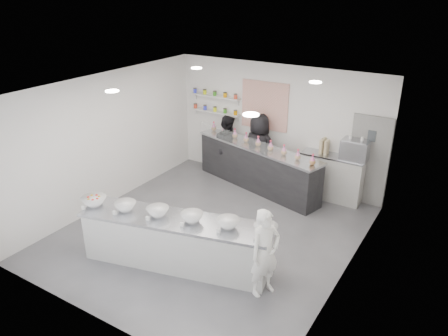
# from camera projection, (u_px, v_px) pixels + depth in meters

# --- Properties ---
(floor) EXTENTS (6.00, 6.00, 0.00)m
(floor) POSITION_uv_depth(u_px,v_px,m) (211.00, 232.00, 9.01)
(floor) COLOR #515156
(floor) RESTS_ON ground
(ceiling) EXTENTS (6.00, 6.00, 0.00)m
(ceiling) POSITION_uv_depth(u_px,v_px,m) (209.00, 88.00, 7.82)
(ceiling) COLOR white
(ceiling) RESTS_ON floor
(back_wall) EXTENTS (5.50, 0.00, 5.50)m
(back_wall) POSITION_uv_depth(u_px,v_px,m) (277.00, 125.00, 10.76)
(back_wall) COLOR white
(back_wall) RESTS_ON floor
(left_wall) EXTENTS (0.00, 6.00, 6.00)m
(left_wall) POSITION_uv_depth(u_px,v_px,m) (108.00, 140.00, 9.75)
(left_wall) COLOR white
(left_wall) RESTS_ON floor
(right_wall) EXTENTS (0.00, 6.00, 6.00)m
(right_wall) POSITION_uv_depth(u_px,v_px,m) (351.00, 200.00, 7.09)
(right_wall) COLOR white
(right_wall) RESTS_ON floor
(back_door) EXTENTS (0.88, 0.04, 2.10)m
(back_door) POSITION_uv_depth(u_px,v_px,m) (368.00, 161.00, 9.80)
(back_door) COLOR gray
(back_door) RESTS_ON floor
(pattern_panel) EXTENTS (1.25, 0.03, 1.20)m
(pattern_panel) POSITION_uv_depth(u_px,v_px,m) (265.00, 106.00, 10.73)
(pattern_panel) COLOR #C7503B
(pattern_panel) RESTS_ON back_wall
(jar_shelf_lower) EXTENTS (1.45, 0.22, 0.04)m
(jar_shelf_lower) POSITION_uv_depth(u_px,v_px,m) (215.00, 112.00, 11.49)
(jar_shelf_lower) COLOR silver
(jar_shelf_lower) RESTS_ON back_wall
(jar_shelf_upper) EXTENTS (1.45, 0.22, 0.04)m
(jar_shelf_upper) POSITION_uv_depth(u_px,v_px,m) (215.00, 96.00, 11.32)
(jar_shelf_upper) COLOR silver
(jar_shelf_upper) RESTS_ON back_wall
(preserve_jars) EXTENTS (1.45, 0.10, 0.56)m
(preserve_jars) POSITION_uv_depth(u_px,v_px,m) (215.00, 102.00, 11.36)
(preserve_jars) COLOR #D3472B
(preserve_jars) RESTS_ON jar_shelf_lower
(downlight_0) EXTENTS (0.24, 0.24, 0.02)m
(downlight_0) POSITION_uv_depth(u_px,v_px,m) (112.00, 91.00, 7.73)
(downlight_0) COLOR white
(downlight_0) RESTS_ON ceiling
(downlight_1) EXTENTS (0.24, 0.24, 0.02)m
(downlight_1) POSITION_uv_depth(u_px,v_px,m) (251.00, 115.00, 6.37)
(downlight_1) COLOR white
(downlight_1) RESTS_ON ceiling
(downlight_2) EXTENTS (0.24, 0.24, 0.02)m
(downlight_2) POSITION_uv_depth(u_px,v_px,m) (196.00, 68.00, 9.76)
(downlight_2) COLOR white
(downlight_2) RESTS_ON ceiling
(downlight_3) EXTENTS (0.24, 0.24, 0.02)m
(downlight_3) POSITION_uv_depth(u_px,v_px,m) (315.00, 82.00, 8.40)
(downlight_3) COLOR white
(downlight_3) RESTS_ON ceiling
(prep_counter) EXTENTS (3.55, 1.60, 0.94)m
(prep_counter) POSITION_uv_depth(u_px,v_px,m) (176.00, 242.00, 7.83)
(prep_counter) COLOR #B1B1AC
(prep_counter) RESTS_ON floor
(back_bar) EXTENTS (3.60, 1.55, 1.10)m
(back_bar) POSITION_uv_depth(u_px,v_px,m) (257.00, 167.00, 10.75)
(back_bar) COLOR black
(back_bar) RESTS_ON floor
(sneeze_guard) EXTENTS (3.38, 0.93, 0.30)m
(sneeze_guard) POSITION_uv_depth(u_px,v_px,m) (249.00, 143.00, 10.28)
(sneeze_guard) COLOR white
(sneeze_guard) RESTS_ON back_bar
(espresso_ledge) EXTENTS (1.47, 0.47, 1.09)m
(espresso_ledge) POSITION_uv_depth(u_px,v_px,m) (331.00, 177.00, 10.21)
(espresso_ledge) COLOR #B1B1AC
(espresso_ledge) RESTS_ON floor
(espresso_machine) EXTENTS (0.60, 0.41, 0.46)m
(espresso_machine) POSITION_uv_depth(u_px,v_px,m) (355.00, 150.00, 9.68)
(espresso_machine) COLOR #93969E
(espresso_machine) RESTS_ON espresso_ledge
(cup_stacks) EXTENTS (0.25, 0.24, 0.33)m
(cup_stacks) POSITION_uv_depth(u_px,v_px,m) (324.00, 147.00, 10.05)
(cup_stacks) COLOR beige
(cup_stacks) RESTS_ON espresso_ledge
(prep_bowls) EXTENTS (3.67, 1.37, 0.16)m
(prep_bowls) POSITION_uv_depth(u_px,v_px,m) (175.00, 215.00, 7.61)
(prep_bowls) COLOR white
(prep_bowls) RESTS_ON prep_counter
(label_cards) EXTENTS (3.31, 0.04, 0.07)m
(label_cards) POSITION_uv_depth(u_px,v_px,m) (150.00, 228.00, 7.29)
(label_cards) COLOR white
(label_cards) RESTS_ON prep_counter
(cookie_bags) EXTENTS (3.26, 1.00, 0.26)m
(cookie_bags) POSITION_uv_depth(u_px,v_px,m) (258.00, 141.00, 10.49)
(cookie_bags) COLOR #D461A2
(cookie_bags) RESTS_ON back_bar
(woman_prep) EXTENTS (0.57, 0.66, 1.53)m
(woman_prep) POSITION_uv_depth(u_px,v_px,m) (265.00, 253.00, 6.99)
(woman_prep) COLOR white
(woman_prep) RESTS_ON floor
(staff_left) EXTENTS (0.81, 0.64, 1.65)m
(staff_left) POSITION_uv_depth(u_px,v_px,m) (227.00, 146.00, 11.34)
(staff_left) COLOR black
(staff_left) RESTS_ON floor
(staff_right) EXTENTS (0.96, 0.69, 1.82)m
(staff_right) POSITION_uv_depth(u_px,v_px,m) (259.00, 150.00, 10.86)
(staff_right) COLOR black
(staff_right) RESTS_ON floor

